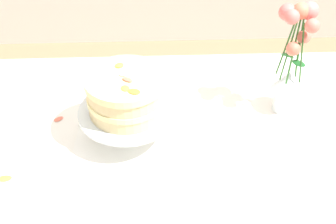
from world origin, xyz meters
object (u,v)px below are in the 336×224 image
(flower_vase, at_px, (292,63))
(dining_table, at_px, (194,172))
(layer_cake, at_px, (126,94))
(cake_stand, at_px, (128,114))

(flower_vase, bearing_deg, dining_table, -148.37)
(dining_table, height_order, flower_vase, flower_vase)
(layer_cake, distance_m, flower_vase, 0.51)
(dining_table, relative_size, cake_stand, 4.83)
(dining_table, xyz_separation_m, layer_cake, (-0.20, 0.08, 0.25))
(cake_stand, height_order, flower_vase, flower_vase)
(cake_stand, xyz_separation_m, flower_vase, (0.50, 0.11, 0.10))
(layer_cake, xyz_separation_m, flower_vase, (0.50, 0.11, 0.02))
(flower_vase, bearing_deg, cake_stand, -167.71)
(dining_table, xyz_separation_m, flower_vase, (0.30, 0.19, 0.27))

